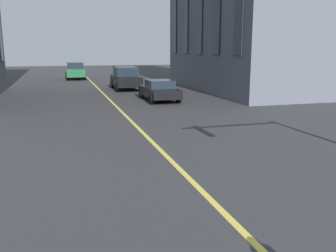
{
  "coord_description": "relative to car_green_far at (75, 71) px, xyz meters",
  "views": [
    {
      "loc": [
        0.63,
        3.04,
        3.27
      ],
      "look_at": [
        9.78,
        0.36,
        1.27
      ],
      "focal_mm": 39.05,
      "sensor_mm": 36.0,
      "label": 1
    }
  ],
  "objects": [
    {
      "name": "lane_centre_line",
      "position": [
        -23.27,
        -1.44,
        -0.96
      ],
      "size": [
        80.0,
        0.16,
        0.01
      ],
      "color": "#D8C64C",
      "rests_on": "ground_plane"
    },
    {
      "name": "car_black_mid",
      "position": [
        -12.4,
        -3.58,
        0.0
      ],
      "size": [
        4.7,
        2.14,
        1.88
      ],
      "color": "black",
      "rests_on": "ground_plane"
    },
    {
      "name": "car_green_far",
      "position": [
        0.0,
        0.0,
        0.0
      ],
      "size": [
        4.7,
        2.14,
        1.88
      ],
      "color": "#1E6038",
      "rests_on": "ground_plane"
    },
    {
      "name": "car_black_parked_a",
      "position": [
        -19.77,
        -4.5,
        -0.27
      ],
      "size": [
        4.4,
        1.95,
        1.37
      ],
      "color": "black",
      "rests_on": "ground_plane"
    }
  ]
}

